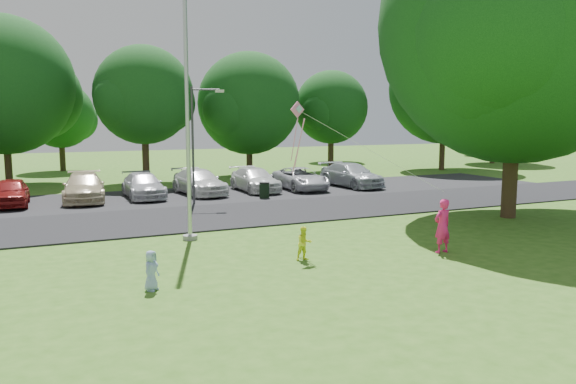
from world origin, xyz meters
name	(u,v)px	position (x,y,z in m)	size (l,w,h in m)	color
ground	(353,262)	(0.00, 0.00, 0.00)	(120.00, 120.00, 0.00)	#34631A
park_road	(245,214)	(0.00, 9.00, 0.03)	(60.00, 6.00, 0.06)	black
parking_strip	(203,195)	(0.00, 15.50, 0.03)	(42.00, 7.00, 0.06)	black
flagpole	(187,118)	(-3.50, 5.00, 4.17)	(0.50, 0.50, 10.00)	#B7BABF
street_lamp	(197,134)	(-1.03, 12.63, 3.39)	(1.54, 0.63, 5.65)	#3F3F44
trash_can	(264,191)	(2.57, 13.00, 0.44)	(0.55, 0.55, 0.87)	black
big_tree	(518,33)	(9.79, 3.58, 7.57)	(11.80, 11.24, 13.52)	#332316
tree_row	(187,95)	(1.59, 24.23, 5.71)	(64.35, 11.94, 10.88)	#332316
horizon_trees	(187,116)	(4.06, 33.88, 4.30)	(77.46, 7.20, 7.02)	#332316
parked_cars	(213,182)	(0.58, 15.54, 0.73)	(20.50, 5.46, 1.40)	maroon
woman	(442,226)	(3.12, -0.14, 0.85)	(0.62, 0.41, 1.69)	#FF2179
child_yellow	(304,243)	(-1.18, 0.83, 0.50)	(0.49, 0.38, 1.01)	#F5FF28
child_blue	(151,271)	(-5.86, -0.24, 0.50)	(0.49, 0.32, 0.99)	#91A8DE
kite	(301,126)	(-0.57, 2.30, 3.92)	(4.05, 2.75, 2.77)	pink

